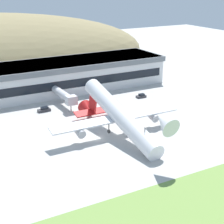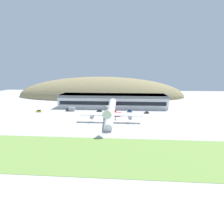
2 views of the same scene
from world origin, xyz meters
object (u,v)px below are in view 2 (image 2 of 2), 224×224
at_px(terminal_building, 113,100).
at_px(cargo_airplane, 111,113).
at_px(service_car_3, 99,111).
at_px(fuel_truck, 71,109).
at_px(service_car_1, 147,113).
at_px(jetway_0, 109,107).
at_px(service_car_2, 39,111).
at_px(service_car_0, 130,111).
at_px(traffic_cone_0, 59,115).

xyz_separation_m(terminal_building, cargo_airplane, (2.40, -49.41, -0.47)).
height_order(service_car_3, fuel_truck, fuel_truck).
bearing_deg(service_car_1, jetway_0, 172.03).
distance_m(service_car_2, fuel_truck, 24.41).
relative_size(cargo_airplane, service_car_0, 12.03).
bearing_deg(terminal_building, service_car_0, -53.95).
height_order(jetway_0, service_car_1, jetway_0).
relative_size(cargo_airplane, service_car_1, 12.47).
relative_size(jetway_0, service_car_2, 3.51).
relative_size(service_car_0, fuel_truck, 0.55).
bearing_deg(fuel_truck, service_car_2, -166.97).
height_order(terminal_building, cargo_airplane, cargo_airplane).
relative_size(terminal_building, cargo_airplane, 2.03).
relative_size(service_car_0, service_car_3, 0.90).
bearing_deg(cargo_airplane, service_car_2, 157.31).
bearing_deg(service_car_1, terminal_building, 139.32).
height_order(service_car_1, fuel_truck, fuel_truck).
height_order(terminal_building, service_car_0, terminal_building).
height_order(service_car_0, service_car_1, service_car_0).
height_order(jetway_0, cargo_airplane, cargo_airplane).
distance_m(terminal_building, service_car_0, 25.31).
xyz_separation_m(terminal_building, service_car_3, (-8.99, -20.52, -5.70)).
height_order(terminal_building, service_car_2, terminal_building).
bearing_deg(service_car_1, traffic_cone_0, -169.14).
distance_m(jetway_0, service_car_1, 28.91).
distance_m(service_car_1, fuel_truck, 59.54).
distance_m(jetway_0, fuel_truck, 31.07).
height_order(terminal_building, service_car_1, terminal_building).
bearing_deg(traffic_cone_0, service_car_1, 10.86).
relative_size(service_car_2, fuel_truck, 0.65).
bearing_deg(terminal_building, fuel_truck, -148.76).
xyz_separation_m(terminal_building, service_car_2, (-55.94, -25.02, -5.70)).
relative_size(fuel_truck, traffic_cone_0, 12.11).
relative_size(terminal_building, service_car_2, 20.52).
xyz_separation_m(service_car_0, service_car_2, (-70.46, -5.07, -0.04)).
relative_size(terminal_building, traffic_cone_0, 161.85).
relative_size(service_car_0, service_car_2, 0.84).
height_order(service_car_2, fuel_truck, fuel_truck).
height_order(terminal_building, jetway_0, terminal_building).
height_order(cargo_airplane, service_car_0, cargo_airplane).
xyz_separation_m(service_car_2, traffic_cone_0, (19.83, -10.54, -0.36)).
height_order(service_car_3, traffic_cone_0, service_car_3).
distance_m(service_car_3, fuel_truck, 23.22).
distance_m(service_car_0, fuel_truck, 46.70).
bearing_deg(traffic_cone_0, service_car_0, 17.13).
xyz_separation_m(service_car_2, service_car_3, (46.95, 4.50, 0.00)).
height_order(cargo_airplane, traffic_cone_0, cargo_airplane).
bearing_deg(fuel_truck, jetway_0, 0.17).
relative_size(cargo_airplane, service_car_3, 10.87).
bearing_deg(cargo_airplane, fuel_truck, 139.15).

